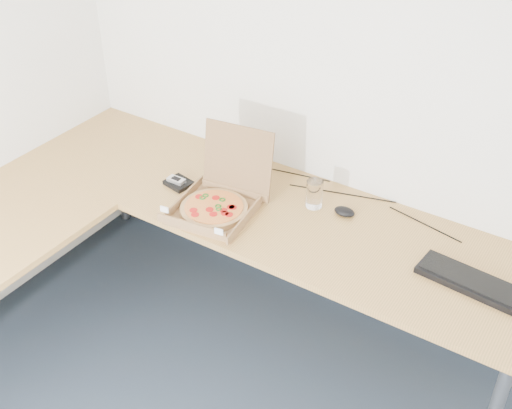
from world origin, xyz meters
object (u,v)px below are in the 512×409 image
Objects in this scene: desk at (145,234)px; pizza_box at (217,203)px; drinking_glass at (314,194)px; wallet at (179,183)px; keyboard at (470,281)px.

desk is 6.45× the size of pizza_box.
desk is 0.77m from drinking_glass.
wallet is (-0.62, -0.20, -0.06)m from drinking_glass.
keyboard is at bearing -9.91° from drinking_glass.
desk is at bearing -156.96° from keyboard.
wallet is (-0.09, 0.35, 0.04)m from desk.
desk is 19.03× the size of drinking_glass.
keyboard is 3.39× the size of wallet.
keyboard is at bearing -1.19° from pizza_box.
wallet is at bearing -172.22° from keyboard.
keyboard is (1.10, 0.14, -0.03)m from pizza_box.
pizza_box reaches higher than keyboard.
keyboard is 1.37m from wallet.
keyboard is (0.76, -0.13, -0.05)m from drinking_glass.
pizza_box is 0.96× the size of keyboard.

